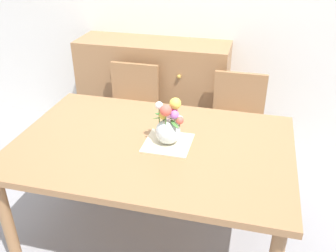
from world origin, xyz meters
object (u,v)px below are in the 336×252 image
Objects in this scene: dresser at (154,92)px; flower_vase at (169,124)px; chair_right at (236,121)px; dining_table at (152,154)px; chair_left at (132,109)px.

dresser is 1.44m from flower_vase.
chair_right is 1.01m from flower_vase.
chair_right is at bearing 63.30° from dining_table.
flower_vase is at bearing -69.93° from dresser.
chair_left is (-0.45, 0.89, -0.17)m from dining_table.
dresser reaches higher than chair_left.
flower_vase reaches higher than dining_table.
dining_table is 6.28× the size of flower_vase.
chair_right is 0.94m from dresser.
chair_right is (0.45, 0.89, -0.17)m from dining_table.
chair_left is at bearing 0.00° from chair_right.
chair_right reaches higher than dining_table.
chair_left is 1.00× the size of chair_right.
chair_right is at bearing -180.00° from chair_left.
flower_vase reaches higher than chair_right.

